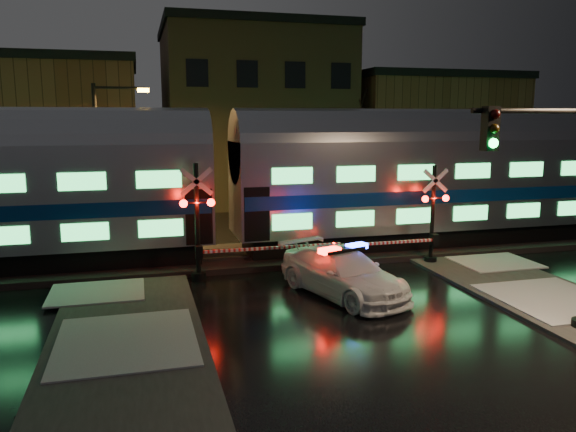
% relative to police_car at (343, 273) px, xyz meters
% --- Properties ---
extents(ground, '(120.00, 120.00, 0.00)m').
position_rel_police_car_xyz_m(ground, '(-0.33, 0.50, -0.76)').
color(ground, black).
rests_on(ground, ground).
extents(ballast, '(90.00, 4.20, 0.24)m').
position_rel_police_car_xyz_m(ballast, '(-0.33, 5.50, -0.64)').
color(ballast, black).
rests_on(ballast, ground).
extents(sidewalk_left, '(4.00, 20.00, 0.12)m').
position_rel_police_car_xyz_m(sidewalk_left, '(-6.83, -5.50, -0.70)').
color(sidewalk_left, '#2D2D2D').
rests_on(sidewalk_left, ground).
extents(building_left, '(14.00, 10.00, 9.00)m').
position_rel_police_car_xyz_m(building_left, '(-13.33, 22.50, 3.74)').
color(building_left, brown).
rests_on(building_left, ground).
extents(building_mid, '(12.00, 11.00, 11.50)m').
position_rel_police_car_xyz_m(building_mid, '(1.67, 23.00, 4.99)').
color(building_mid, brown).
rests_on(building_mid, ground).
extents(building_right, '(12.00, 10.00, 8.50)m').
position_rel_police_car_xyz_m(building_right, '(14.67, 22.50, 3.49)').
color(building_right, brown).
rests_on(building_right, ground).
extents(train, '(51.00, 3.12, 5.92)m').
position_rel_police_car_xyz_m(train, '(-3.13, 5.50, 2.62)').
color(train, black).
rests_on(train, ballast).
extents(police_car, '(3.65, 5.60, 1.68)m').
position_rel_police_car_xyz_m(police_car, '(0.00, 0.00, 0.00)').
color(police_car, white).
rests_on(police_car, ground).
extents(crossing_signal_right, '(5.59, 0.65, 3.96)m').
position_rel_police_car_xyz_m(crossing_signal_right, '(4.47, 2.80, 0.87)').
color(crossing_signal_right, black).
rests_on(crossing_signal_right, ground).
extents(crossing_signal_left, '(5.97, 0.66, 4.23)m').
position_rel_police_car_xyz_m(crossing_signal_left, '(-4.06, 2.81, 0.99)').
color(crossing_signal_left, black).
rests_on(crossing_signal_left, ground).
extents(traffic_light, '(4.12, 0.72, 6.37)m').
position_rel_police_car_xyz_m(traffic_light, '(4.26, -4.72, 2.62)').
color(traffic_light, black).
rests_on(traffic_light, ground).
extents(streetlight, '(2.43, 0.25, 7.27)m').
position_rel_police_car_xyz_m(streetlight, '(-7.81, 9.50, 3.43)').
color(streetlight, black).
rests_on(streetlight, ground).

